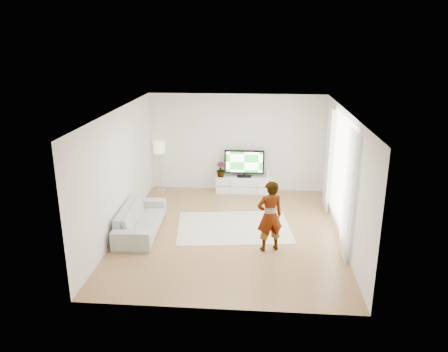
# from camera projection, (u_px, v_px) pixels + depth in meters

# --- Properties ---
(floor) EXTENTS (6.00, 6.00, 0.00)m
(floor) POSITION_uv_depth(u_px,v_px,m) (229.00, 232.00, 10.10)
(floor) COLOR #AD7B4E
(floor) RESTS_ON ground
(ceiling) EXTENTS (6.00, 6.00, 0.00)m
(ceiling) POSITION_uv_depth(u_px,v_px,m) (230.00, 112.00, 9.24)
(ceiling) COLOR white
(ceiling) RESTS_ON wall_back
(wall_left) EXTENTS (0.02, 6.00, 2.80)m
(wall_left) POSITION_uv_depth(u_px,v_px,m) (119.00, 172.00, 9.86)
(wall_left) COLOR silver
(wall_left) RESTS_ON floor
(wall_right) EXTENTS (0.02, 6.00, 2.80)m
(wall_right) POSITION_uv_depth(u_px,v_px,m) (344.00, 177.00, 9.48)
(wall_right) COLOR silver
(wall_right) RESTS_ON floor
(wall_back) EXTENTS (5.00, 0.02, 2.80)m
(wall_back) POSITION_uv_depth(u_px,v_px,m) (237.00, 143.00, 12.51)
(wall_back) COLOR silver
(wall_back) RESTS_ON floor
(wall_front) EXTENTS (5.00, 0.02, 2.80)m
(wall_front) POSITION_uv_depth(u_px,v_px,m) (216.00, 232.00, 6.82)
(wall_front) COLOR silver
(wall_front) RESTS_ON floor
(window) EXTENTS (0.01, 2.60, 2.50)m
(window) POSITION_uv_depth(u_px,v_px,m) (341.00, 171.00, 9.75)
(window) COLOR white
(window) RESTS_ON wall_right
(curtain_near) EXTENTS (0.04, 0.70, 2.60)m
(curtain_near) POSITION_uv_depth(u_px,v_px,m) (348.00, 195.00, 8.55)
(curtain_near) COLOR white
(curtain_near) RESTS_ON floor
(curtain_far) EXTENTS (0.04, 0.70, 2.60)m
(curtain_far) POSITION_uv_depth(u_px,v_px,m) (328.00, 160.00, 11.02)
(curtain_far) COLOR white
(curtain_far) RESTS_ON floor
(media_console) EXTENTS (1.60, 0.46, 0.45)m
(media_console) POSITION_uv_depth(u_px,v_px,m) (244.00, 184.00, 12.63)
(media_console) COLOR white
(media_console) RESTS_ON floor
(television) EXTENTS (1.14, 0.22, 0.79)m
(television) POSITION_uv_depth(u_px,v_px,m) (244.00, 163.00, 12.46)
(television) COLOR black
(television) RESTS_ON media_console
(game_console) EXTENTS (0.09, 0.17, 0.22)m
(game_console) POSITION_uv_depth(u_px,v_px,m) (269.00, 174.00, 12.48)
(game_console) COLOR white
(game_console) RESTS_ON media_console
(potted_plant) EXTENTS (0.27, 0.27, 0.43)m
(potted_plant) POSITION_uv_depth(u_px,v_px,m) (221.00, 169.00, 12.55)
(potted_plant) COLOR #3F7238
(potted_plant) RESTS_ON media_console
(rug) EXTENTS (2.84, 2.20, 0.01)m
(rug) POSITION_uv_depth(u_px,v_px,m) (234.00, 227.00, 10.34)
(rug) COLOR beige
(rug) RESTS_ON floor
(player) EXTENTS (0.65, 0.53, 1.53)m
(player) POSITION_uv_depth(u_px,v_px,m) (270.00, 216.00, 9.02)
(player) COLOR #334772
(player) RESTS_ON rug
(sofa) EXTENTS (0.93, 2.17, 0.63)m
(sofa) POSITION_uv_depth(u_px,v_px,m) (141.00, 219.00, 10.03)
(sofa) COLOR #B2B2AD
(sofa) RESTS_ON floor
(floor_lamp) EXTENTS (0.32, 0.32, 1.46)m
(floor_lamp) POSITION_uv_depth(u_px,v_px,m) (159.00, 150.00, 12.45)
(floor_lamp) COLOR silver
(floor_lamp) RESTS_ON floor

